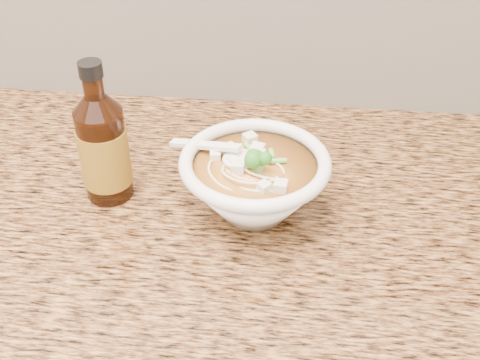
# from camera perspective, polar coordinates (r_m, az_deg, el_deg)

# --- Properties ---
(counter_slab) EXTENTS (4.00, 0.68, 0.04)m
(counter_slab) POSITION_cam_1_polar(r_m,az_deg,el_deg) (0.96, -21.34, -2.15)
(counter_slab) COLOR #9D6C39
(counter_slab) RESTS_ON cabinet
(soup_bowl) EXTENTS (0.23, 0.20, 0.11)m
(soup_bowl) POSITION_cam_1_polar(r_m,az_deg,el_deg) (0.82, 1.39, -0.33)
(soup_bowl) COLOR white
(soup_bowl) RESTS_ON counter_slab
(hot_sauce_bottle) EXTENTS (0.09, 0.09, 0.21)m
(hot_sauce_bottle) POSITION_cam_1_polar(r_m,az_deg,el_deg) (0.85, -12.81, 2.95)
(hot_sauce_bottle) COLOR #341507
(hot_sauce_bottle) RESTS_ON counter_slab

